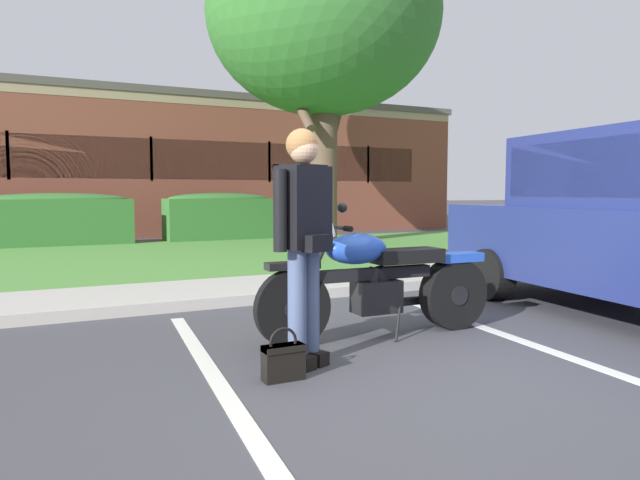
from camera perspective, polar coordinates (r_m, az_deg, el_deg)
ground_plane at (r=4.44m, az=10.73°, el=-11.83°), size 140.00×140.00×0.00m
curb_strip at (r=6.79m, az=-3.81°, el=-5.47°), size 60.00×0.20×0.12m
concrete_walk at (r=7.57m, az=-6.33°, el=-4.59°), size 60.00×1.50×0.08m
grass_lawn at (r=11.46m, az=-13.50°, el=-1.60°), size 60.00×6.67×0.06m
stall_stripe_0 at (r=3.93m, az=-9.63°, el=-13.94°), size 0.57×4.39×0.01m
stall_stripe_1 at (r=5.30m, az=19.02°, el=-9.25°), size 0.57×4.39×0.01m
motorcycle at (r=5.11m, az=6.47°, el=-3.97°), size 2.24×0.82×1.26m
rider_person at (r=4.17m, az=-1.58°, el=1.05°), size 0.54×0.38×1.70m
handbag at (r=3.99m, az=-3.59°, el=-11.49°), size 0.28×0.13×0.36m
shade_tree at (r=14.27m, az=0.37°, el=20.98°), size 5.36×5.36×7.58m
hedge_center_left at (r=14.61m, az=-24.25°, el=1.88°), size 3.26×0.90×1.24m
hedge_center_right at (r=15.26m, az=-9.74°, el=2.33°), size 2.77×0.90×1.24m
brick_building at (r=21.01m, az=-18.37°, el=6.66°), size 20.49×8.93×4.14m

